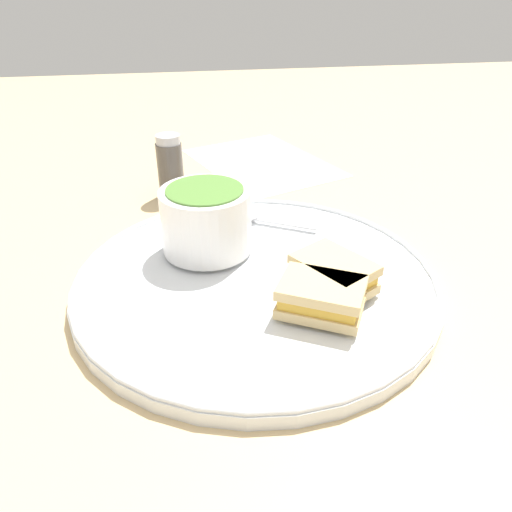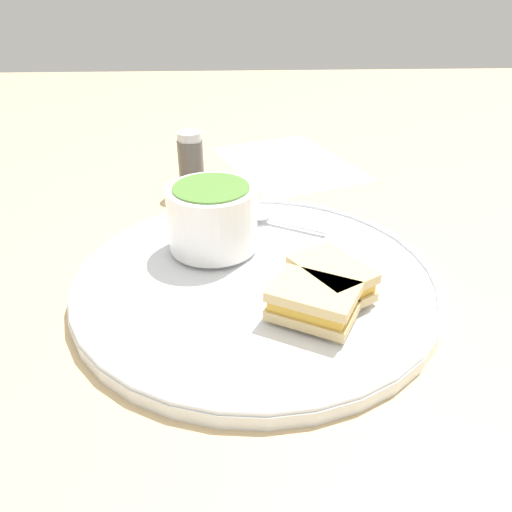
{
  "view_description": "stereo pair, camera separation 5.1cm",
  "coord_description": "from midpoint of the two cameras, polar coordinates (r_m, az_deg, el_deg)",
  "views": [
    {
      "loc": [
        -0.07,
        -0.43,
        0.3
      ],
      "look_at": [
        0.0,
        0.0,
        0.04
      ],
      "focal_mm": 35.0,
      "sensor_mm": 36.0,
      "label": 1
    },
    {
      "loc": [
        -0.02,
        -0.44,
        0.3
      ],
      "look_at": [
        0.0,
        0.0,
        0.04
      ],
      "focal_mm": 35.0,
      "sensor_mm": 36.0,
      "label": 2
    }
  ],
  "objects": [
    {
      "name": "ground_plane",
      "position": [
        0.53,
        -2.75,
        -3.66
      ],
      "size": [
        2.4,
        2.4,
        0.0
      ],
      "primitive_type": "plane",
      "color": "#D1B27F"
    },
    {
      "name": "plate",
      "position": [
        0.52,
        -2.78,
        -2.81
      ],
      "size": [
        0.38,
        0.38,
        0.02
      ],
      "color": "white",
      "rests_on": "ground_plane"
    },
    {
      "name": "soup_bowl",
      "position": [
        0.55,
        -8.36,
        4.1
      ],
      "size": [
        0.1,
        0.1,
        0.07
      ],
      "color": "white",
      "rests_on": "plate"
    },
    {
      "name": "spoon",
      "position": [
        0.62,
        -2.88,
        4.45
      ],
      "size": [
        0.1,
        0.07,
        0.01
      ],
      "rotation": [
        0.0,
        0.0,
        8.92
      ],
      "color": "silver",
      "rests_on": "plate"
    },
    {
      "name": "sandwich_half_near",
      "position": [
        0.46,
        4.33,
        -4.79
      ],
      "size": [
        0.09,
        0.08,
        0.03
      ],
      "rotation": [
        0.0,
        0.0,
        5.79
      ],
      "color": "#DBBC7F",
      "rests_on": "plate"
    },
    {
      "name": "sandwich_half_far",
      "position": [
        0.49,
        5.95,
        -2.1
      ],
      "size": [
        0.09,
        0.09,
        0.03
      ],
      "rotation": [
        0.0,
        0.0,
        5.25
      ],
      "color": "#DBBC7F",
      "rests_on": "plate"
    },
    {
      "name": "salt_shaker",
      "position": [
        0.73,
        -11.77,
        9.85
      ],
      "size": [
        0.04,
        0.04,
        0.09
      ],
      "color": "#4C4742",
      "rests_on": "ground_plane"
    },
    {
      "name": "menu_sheet",
      "position": [
        0.86,
        -0.99,
        10.61
      ],
      "size": [
        0.27,
        0.3,
        0.0
      ],
      "rotation": [
        0.0,
        0.0,
        0.37
      ],
      "color": "white",
      "rests_on": "ground_plane"
    }
  ]
}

